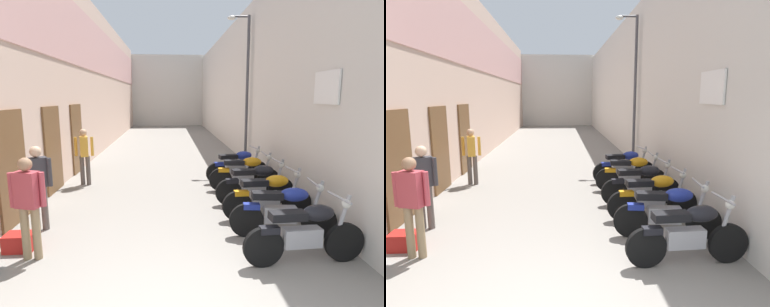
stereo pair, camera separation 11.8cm
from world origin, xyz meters
The scene contains 15 objects.
ground_plane centered at (0.00, 10.40, 0.00)m, with size 40.81×40.81×0.00m, color gray.
building_left centered at (-3.14, 12.33, 3.11)m, with size 0.45×24.81×6.17m.
building_right centered at (3.15, 12.40, 2.83)m, with size 0.45×24.81×5.65m.
building_far_end centered at (0.00, 25.81, 2.95)m, with size 8.90×2.00×5.89m, color beige.
motorcycle_nearest centered at (2.01, 1.50, 0.50)m, with size 1.85×0.58×1.04m.
motorcycle_second centered at (2.01, 2.42, 0.50)m, with size 1.85×0.58×1.04m.
motorcycle_third centered at (2.01, 3.29, 0.50)m, with size 1.85×0.58×1.04m.
motorcycle_fourth centered at (2.01, 4.21, 0.50)m, with size 1.85×0.58×1.04m.
motorcycle_fifth centered at (2.01, 5.23, 0.50)m, with size 1.85×0.58×1.04m.
motorcycle_sixth centered at (2.01, 6.11, 0.50)m, with size 1.84×0.58×1.04m.
pedestrian_by_doorway centered at (-2.05, 1.95, 0.92)m, with size 0.52×0.28×1.57m.
pedestrian_mid_alley centered at (-2.34, 3.07, 0.92)m, with size 0.52×0.36×1.57m.
pedestrian_further_down centered at (-2.29, 6.14, 0.92)m, with size 0.52×0.38×1.57m.
plastic_crate centered at (-2.37, 2.25, 0.14)m, with size 0.44×0.32×0.28m, color red.
street_lamp centered at (2.72, 8.47, 2.98)m, with size 0.79×0.18×5.14m.
Camera 2 is at (0.15, -2.75, 2.43)m, focal length 29.93 mm.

